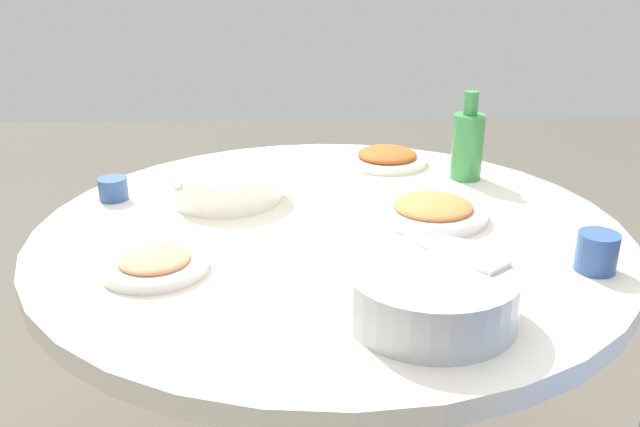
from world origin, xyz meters
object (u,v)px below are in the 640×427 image
Objects in this scene: round_dining_table at (330,287)px; dish_tofu_braise at (433,210)px; dish_stirfry at (387,157)px; tea_cup_far at (113,189)px; rice_bowl at (431,293)px; tea_cup_near at (597,252)px; dish_shrimp at (155,263)px; soup_bowl at (226,185)px; green_bottle at (468,144)px.

dish_tofu_braise is at bearing -81.41° from round_dining_table.
tea_cup_far is at bearing 110.04° from dish_stirfry.
tea_cup_far is (0.57, 0.64, -0.02)m from rice_bowl.
dish_tofu_braise is 3.14× the size of tea_cup_near.
dish_shrimp is at bearing 120.73° from round_dining_table.
soup_bowl reaches higher than tea_cup_far.
green_bottle is at bearing 12.55° from tea_cup_near.
tea_cup_far is (-0.12, 0.86, -0.06)m from green_bottle.
rice_bowl is 1.18× the size of dish_tofu_braise.
soup_bowl is 0.82m from tea_cup_near.
dish_shrimp is 2.94× the size of tea_cup_far.
dish_stirfry is at bearing -22.46° from round_dining_table.
round_dining_table is at bearing -109.91° from tea_cup_far.
rice_bowl is 0.38m from tea_cup_near.
dish_shrimp is 2.63× the size of tea_cup_near.
dish_shrimp is 0.61m from dish_tofu_braise.
green_bottle is at bearing -124.13° from dish_stirfry.
rice_bowl reaches higher than soup_bowl.
green_bottle is 3.29× the size of tea_cup_far.
tea_cup_near reaches higher than soup_bowl.
green_bottle is at bearing -17.62° from rice_bowl.
dish_shrimp is 0.81m from dish_stirfry.
soup_bowl is (0.57, 0.38, -0.01)m from rice_bowl.
round_dining_table is 6.27× the size of dish_shrimp.
round_dining_table is 5.60× the size of green_bottle.
tea_cup_near is (-0.03, -0.82, 0.02)m from dish_shrimp.
rice_bowl reaches higher than tea_cup_far.
rice_bowl is 0.82m from dish_stirfry.
rice_bowl is 1.40× the size of dish_shrimp.
tea_cup_near is (-0.66, -0.30, 0.02)m from dish_stirfry.
round_dining_table is 16.50× the size of tea_cup_near.
dish_shrimp reaches higher than round_dining_table.
green_bottle reaches higher than tea_cup_far.
dish_tofu_braise is 0.74m from tea_cup_far.
tea_cup_near is (0.16, -0.34, -0.01)m from rice_bowl.
green_bottle reaches higher than tea_cup_near.
soup_bowl is 1.30× the size of dish_shrimp.
dish_tofu_braise is at bearing -106.98° from soup_bowl.
dish_stirfry is 0.72m from tea_cup_far.
dish_shrimp is at bearing 125.70° from green_bottle.
dish_tofu_braise reaches higher than dish_shrimp.
tea_cup_far is (0.41, 0.98, -0.01)m from tea_cup_near.
rice_bowl is 1.31× the size of dish_stirfry.
soup_bowl is at bearing -91.20° from tea_cup_far.
rice_bowl is 1.25× the size of green_bottle.
dish_shrimp is (-0.20, 0.34, 0.16)m from round_dining_table.
green_bottle reaches higher than rice_bowl.
green_bottle is at bearing -26.78° from dish_tofu_braise.
rice_bowl is at bearing -111.74° from dish_shrimp.
rice_bowl is 0.43m from dish_tofu_braise.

